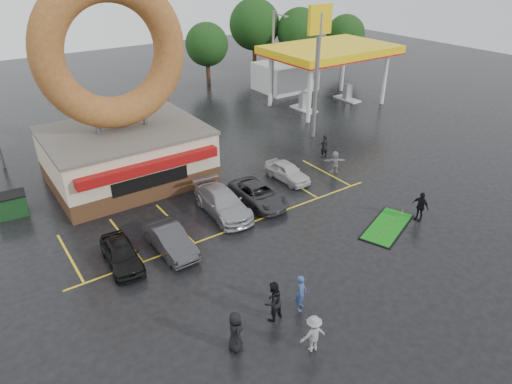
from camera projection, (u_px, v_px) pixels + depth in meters
ground at (275, 255)px, 24.10m from camera, size 120.00×120.00×0.00m
donut_shop at (122, 118)px, 29.89m from camera, size 10.20×8.70×13.50m
gas_station at (309, 63)px, 47.53m from camera, size 12.30×13.65×5.90m
shell_sign at (318, 48)px, 35.80m from camera, size 2.20×0.36×10.60m
streetlight_mid at (168, 74)px, 39.00m from camera, size 0.40×2.21×9.00m
streetlight_right at (273, 55)px, 45.72m from camera, size 0.40×2.21×9.00m
tree_far_a at (299, 31)px, 56.39m from camera, size 5.60×5.60×8.00m
tree_far_b at (345, 34)px, 58.25m from camera, size 4.90×4.90×7.00m
tree_far_c at (255, 24)px, 56.99m from camera, size 6.30×6.30×9.00m
tree_far_d at (207, 45)px, 52.15m from camera, size 4.90×4.90×7.00m
car_black at (121, 254)px, 23.08m from camera, size 1.82×3.93×1.30m
car_dgrey at (170, 239)px, 24.17m from camera, size 1.58×4.26×1.39m
car_silver at (223, 202)px, 27.58m from camera, size 2.38×5.19×1.47m
car_grey at (258, 194)px, 28.69m from camera, size 2.16×4.56×1.26m
car_white at (287, 172)px, 31.61m from camera, size 1.64×3.78×1.27m
person_blue at (301, 293)px, 20.11m from camera, size 0.79×0.75×1.81m
person_blackjkt at (273, 301)px, 19.54m from camera, size 1.04×0.86×1.94m
person_hoodie at (313, 334)px, 18.04m from camera, size 1.21×0.84×1.71m
person_bystander at (235, 331)px, 18.07m from camera, size 0.76×1.00×1.84m
person_cameraman at (420, 206)px, 26.82m from camera, size 0.49×1.09×1.82m
person_walker_near at (335, 162)px, 32.49m from camera, size 1.58×1.21×1.67m
person_walker_far at (324, 146)px, 34.85m from camera, size 0.71×0.49×1.86m
dumpster at (10, 206)px, 27.41m from camera, size 1.90×1.36×1.30m
putting_green at (387, 226)px, 26.50m from camera, size 4.69×3.30×0.54m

